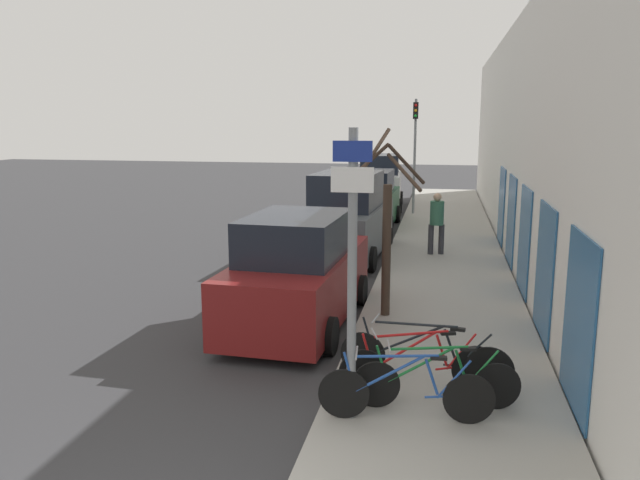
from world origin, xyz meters
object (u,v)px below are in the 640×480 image
object	(u,v)px
bicycle_3	(424,358)
parked_car_3	(380,184)
bicycle_0	(406,392)
parked_car_1	(348,220)
traffic_light	(415,141)
parked_car_0	(298,274)
bicycle_2	(419,366)
parked_car_2	(368,201)
signpost	(352,268)
street_tree	(386,231)
pedestrian_near	(437,219)
bicycle_1	(436,381)

from	to	relation	value
bicycle_3	parked_car_3	bearing A→B (deg)	15.78
bicycle_0	bicycle_3	world-z (taller)	bicycle_3
bicycle_3	parked_car_1	world-z (taller)	parked_car_1
parked_car_3	traffic_light	distance (m)	3.42
bicycle_3	parked_car_0	bearing A→B (deg)	50.21
bicycle_2	parked_car_2	size ratio (longest dim) A/B	0.48
signpost	traffic_light	world-z (taller)	traffic_light
parked_car_2	street_tree	xyz separation A→B (m)	(1.64, -10.78, 0.85)
parked_car_2	parked_car_3	xyz separation A→B (m)	(-0.07, 5.13, 0.13)
bicycle_0	pedestrian_near	bearing A→B (deg)	-6.82
bicycle_0	street_tree	bearing A→B (deg)	3.31
parked_car_1	parked_car_3	distance (m)	10.37
parked_car_3	parked_car_0	bearing A→B (deg)	-92.59
bicycle_2	parked_car_2	bearing A→B (deg)	-6.27
bicycle_1	parked_car_2	xyz separation A→B (m)	(-2.66, 14.55, 0.43)
street_tree	bicycle_0	bearing A→B (deg)	-81.12
bicycle_3	pedestrian_near	xyz separation A→B (m)	(0.03, 8.96, 0.59)
pedestrian_near	traffic_light	xyz separation A→B (m)	(-1.01, 7.69, 1.90)
bicycle_0	parked_car_1	bearing A→B (deg)	7.28
pedestrian_near	street_tree	distance (m)	6.00
parked_car_0	pedestrian_near	xyz separation A→B (m)	(2.48, 6.25, 0.17)
signpost	parked_car_2	distance (m)	15.13
signpost	bicycle_2	world-z (taller)	signpost
signpost	parked_car_0	distance (m)	4.33
parked_car_0	parked_car_1	xyz separation A→B (m)	(0.04, 5.89, 0.12)
signpost	parked_car_3	world-z (taller)	signpost
parked_car_2	bicycle_3	bearing A→B (deg)	-78.33
bicycle_0	pedestrian_near	xyz separation A→B (m)	(0.22, 10.10, 0.61)
signpost	bicycle_0	distance (m)	1.70
pedestrian_near	traffic_light	bearing A→B (deg)	84.41
parked_car_3	traffic_light	bearing A→B (deg)	-58.69
parked_car_0	street_tree	world-z (taller)	street_tree
bicycle_2	parked_car_3	size ratio (longest dim) A/B	0.48
signpost	parked_car_3	size ratio (longest dim) A/B	0.81
parked_car_2	pedestrian_near	distance (m)	5.50
parked_car_0	parked_car_2	distance (m)	11.13
bicycle_1	pedestrian_near	size ratio (longest dim) A/B	1.26
bicycle_2	parked_car_0	world-z (taller)	parked_car_0
bicycle_3	bicycle_0	bearing A→B (deg)	178.80
parked_car_0	parked_car_3	bearing A→B (deg)	93.06
bicycle_1	parked_car_0	bearing A→B (deg)	28.38
bicycle_2	pedestrian_near	distance (m)	9.25
signpost	bicycle_0	world-z (taller)	signpost
bicycle_3	traffic_light	size ratio (longest dim) A/B	0.54
bicycle_2	parked_car_0	xyz separation A→B (m)	(-2.39, 2.98, 0.44)
parked_car_2	traffic_light	bearing A→B (deg)	63.26
bicycle_0	street_tree	size ratio (longest dim) A/B	0.61
street_tree	traffic_light	size ratio (longest dim) A/B	0.79
bicycle_3	pedestrian_near	distance (m)	8.98
bicycle_0	pedestrian_near	world-z (taller)	pedestrian_near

